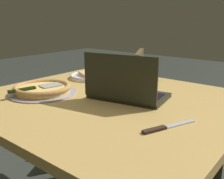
# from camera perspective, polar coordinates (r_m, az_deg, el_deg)

# --- Properties ---
(dining_table) EXTENTS (1.16, 1.05, 0.75)m
(dining_table) POSITION_cam_1_polar(r_m,az_deg,el_deg) (1.24, -0.90, -4.80)
(dining_table) COLOR tan
(dining_table) RESTS_ON ground_plane
(laptop) EXTENTS (0.38, 0.28, 0.21)m
(laptop) POSITION_cam_1_polar(r_m,az_deg,el_deg) (1.18, 3.10, -0.06)
(laptop) COLOR #27291C
(laptop) RESTS_ON dining_table
(pizza_plate) EXTENTS (0.26, 0.26, 0.04)m
(pizza_plate) POSITION_cam_1_polar(r_m,az_deg,el_deg) (1.61, -4.65, 3.01)
(pizza_plate) COLOR silver
(pizza_plate) RESTS_ON dining_table
(pizza_tray) EXTENTS (0.33, 0.33, 0.04)m
(pizza_tray) POSITION_cam_1_polar(r_m,az_deg,el_deg) (1.33, -14.95, 0.10)
(pizza_tray) COLOR #9F9BAC
(pizza_tray) RESTS_ON dining_table
(table_knife) EXTENTS (0.10, 0.21, 0.01)m
(table_knife) POSITION_cam_1_polar(r_m,az_deg,el_deg) (0.91, 11.32, -8.14)
(table_knife) COLOR silver
(table_knife) RESTS_ON dining_table
(drink_cup) EXTENTS (0.07, 0.07, 0.09)m
(drink_cup) POSITION_cam_1_polar(r_m,az_deg,el_deg) (1.56, 8.36, 3.71)
(drink_cup) COLOR black
(drink_cup) RESTS_ON dining_table
(chair_near) EXTENTS (0.62, 0.62, 0.84)m
(chair_near) POSITION_cam_1_polar(r_m,az_deg,el_deg) (2.26, 2.35, -0.23)
(chair_near) COLOR brown
(chair_near) RESTS_ON ground_plane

